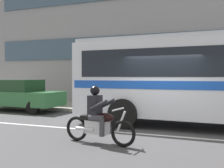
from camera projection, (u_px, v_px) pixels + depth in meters
The scene contains 8 objects.
ground_plane at pixel (161, 131), 8.74m from camera, with size 60.00×60.00×0.00m, color #3D3D3F.
sidewalk_curb at pixel (179, 111), 13.50m from camera, with size 28.00×3.80×0.15m, color gray.
lane_center_stripe at pixel (158, 135), 8.17m from camera, with size 26.60×0.14×0.01m, color silver.
office_building_facade at pixel (185, 18), 15.49m from camera, with size 28.00×0.89×10.48m.
transit_bus at pixel (224, 74), 9.11m from camera, with size 10.66×2.97×3.22m.
motorcycle_with_rider at pixel (98, 119), 7.14m from camera, with size 2.13×0.67×1.56m.
parked_sedan_curbside at pixel (20, 95), 13.92m from camera, with size 4.52×2.02×1.64m.
fire_hydrant at pixel (83, 101), 14.18m from camera, with size 0.22×0.30×0.75m.
Camera 1 is at (1.57, -8.69, 1.82)m, focal length 42.56 mm.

